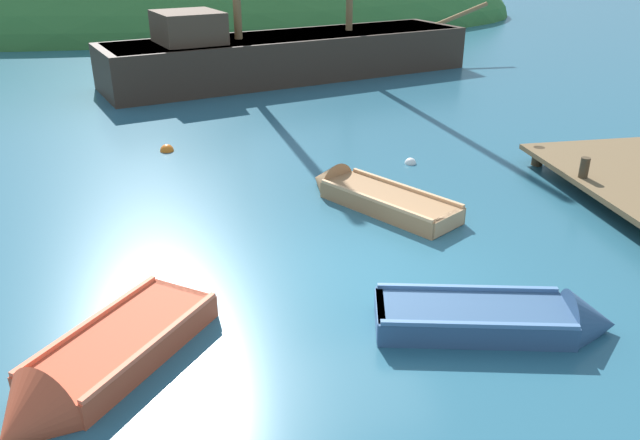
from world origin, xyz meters
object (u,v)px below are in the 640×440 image
sailing_ship (288,62)px  rowboat_outer_right (508,322)px  buoy_orange (167,151)px  rowboat_outer_left (94,370)px  buoy_white (410,163)px  rowboat_center (368,197)px

sailing_ship → rowboat_outer_right: sailing_ship is taller
buoy_orange → rowboat_outer_left: bearing=-93.2°
rowboat_outer_right → buoy_white: 7.33m
buoy_white → rowboat_center: bearing=-126.7°
rowboat_center → rowboat_outer_right: rowboat_center is taller
sailing_ship → rowboat_outer_left: bearing=-123.8°
sailing_ship → rowboat_outer_right: bearing=-105.9°
sailing_ship → buoy_white: size_ratio=58.49×
buoy_orange → rowboat_outer_right: bearing=-60.6°
rowboat_outer_right → buoy_orange: rowboat_outer_right is taller
rowboat_outer_left → buoy_white: size_ratio=11.72×
sailing_ship → rowboat_outer_right: (0.85, -18.16, -0.50)m
rowboat_outer_left → buoy_orange: size_ratio=9.36×
buoy_white → buoy_orange: bearing=160.9°
rowboat_outer_right → buoy_white: bearing=96.0°
buoy_white → buoy_orange: buoy_orange is taller
rowboat_outer_left → buoy_white: 9.94m
rowboat_center → buoy_white: rowboat_center is taller
rowboat_outer_right → buoy_white: size_ratio=12.35×
rowboat_outer_left → rowboat_outer_right: 5.82m
rowboat_outer_left → rowboat_outer_right: bearing=127.2°
sailing_ship → rowboat_outer_right: size_ratio=4.74×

